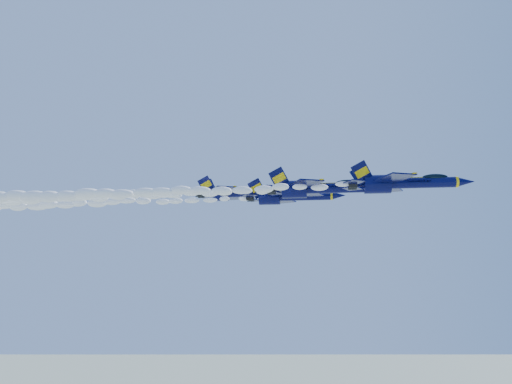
# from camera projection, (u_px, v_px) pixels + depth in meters

# --- Properties ---
(jet_lead) EXTENTS (16.38, 13.44, 6.09)m
(jet_lead) POSITION_uv_depth(u_px,v_px,m) (402.00, 183.00, 66.47)
(jet_lead) COLOR #070838
(smoke_trail_jet_lead) EXTENTS (61.57, 2.22, 2.00)m
(smoke_trail_jet_lead) POSITION_uv_depth(u_px,v_px,m) (130.00, 193.00, 71.05)
(smoke_trail_jet_lead) COLOR white
(jet_second) EXTENTS (16.98, 13.93, 6.31)m
(jet_second) POSITION_uv_depth(u_px,v_px,m) (317.00, 188.00, 72.82)
(jet_second) COLOR #070838
(smoke_trail_jet_second) EXTENTS (61.57, 2.30, 2.07)m
(smoke_trail_jet_second) POSITION_uv_depth(u_px,v_px,m) (71.00, 197.00, 77.44)
(smoke_trail_jet_second) COLOR white
(jet_third) EXTENTS (16.05, 13.17, 5.96)m
(jet_third) POSITION_uv_depth(u_px,v_px,m) (289.00, 196.00, 80.99)
(jet_third) COLOR #070838
(smoke_trail_jet_third) EXTENTS (61.57, 2.17, 1.96)m
(smoke_trail_jet_third) POSITION_uv_depth(u_px,v_px,m) (70.00, 204.00, 85.55)
(smoke_trail_jet_third) COLOR white
(jet_fourth) EXTENTS (16.77, 13.76, 6.23)m
(jet_fourth) POSITION_uv_depth(u_px,v_px,m) (237.00, 193.00, 89.13)
(jet_fourth) COLOR #070838
(smoke_trail_jet_fourth) EXTENTS (61.57, 2.27, 2.04)m
(smoke_trail_jet_fourth) POSITION_uv_depth(u_px,v_px,m) (38.00, 200.00, 93.73)
(smoke_trail_jet_fourth) COLOR white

